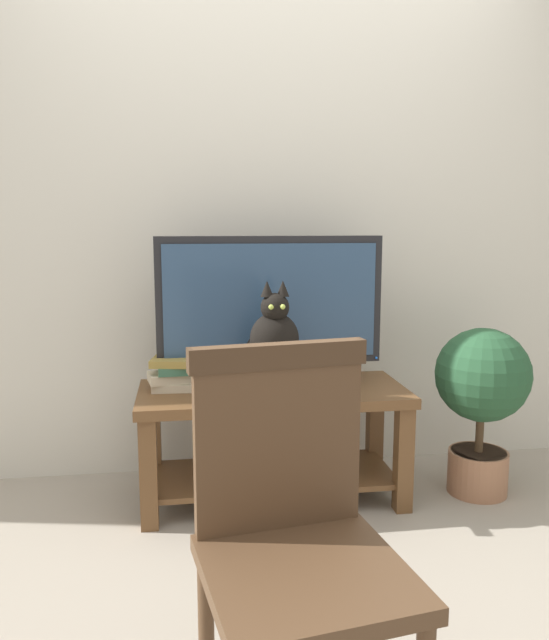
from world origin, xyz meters
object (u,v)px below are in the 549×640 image
object	(u,v)px
tv_stand	(273,424)
cat	(274,347)
wooden_chair	(293,520)
tv	(270,307)
media_box	(273,389)
book_stack	(176,373)
potted_plant	(482,391)

from	to	relation	value
tv_stand	cat	size ratio (longest dim) A/B	2.67
cat	tv_stand	bearing A→B (deg)	84.14
wooden_chair	cat	bearing A→B (deg)	83.91
tv	media_box	bearing A→B (deg)	-94.20
tv	cat	distance (m)	0.24
cat	book_stack	distance (m)	0.46
wooden_chair	potted_plant	xyz separation A→B (m)	(1.07, 1.19, -0.06)
tv_stand	wooden_chair	world-z (taller)	wooden_chair
media_box	cat	xyz separation A→B (m)	(0.00, -0.02, 0.18)
wooden_chair	tv	bearing A→B (deg)	84.28
media_box	book_stack	bearing A→B (deg)	159.07
tv	wooden_chair	world-z (taller)	tv
cat	potted_plant	distance (m)	0.97
cat	wooden_chair	world-z (taller)	cat
tv_stand	cat	bearing A→B (deg)	-95.86
potted_plant	wooden_chair	bearing A→B (deg)	-131.92
tv_stand	cat	world-z (taller)	cat
tv_stand	media_box	bearing A→B (deg)	-97.37
media_box	potted_plant	xyz separation A→B (m)	(0.94, 0.03, -0.06)
media_box	cat	size ratio (longest dim) A/B	0.92
book_stack	tv	bearing A→B (deg)	3.83
book_stack	potted_plant	bearing A→B (deg)	-5.36
cat	tv	bearing A→B (deg)	86.46
cat	potted_plant	size ratio (longest dim) A/B	0.57
tv_stand	tv	size ratio (longest dim) A/B	1.17
tv_stand	book_stack	distance (m)	0.48
wooden_chair	book_stack	xyz separation A→B (m)	(-0.28, 1.31, 0.04)
media_box	book_stack	world-z (taller)	book_stack
tv_stand	tv	world-z (taller)	tv
media_box	potted_plant	bearing A→B (deg)	1.68
tv	cat	size ratio (longest dim) A/B	2.28
tv	potted_plant	xyz separation A→B (m)	(0.93, -0.15, -0.38)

